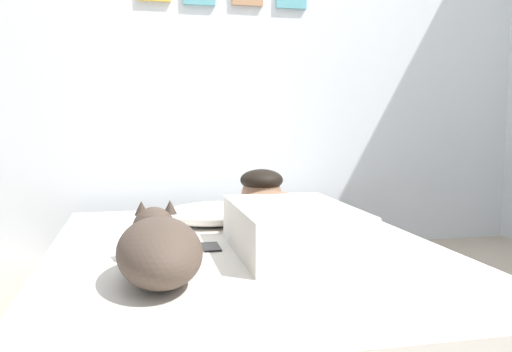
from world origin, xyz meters
TOP-DOWN VIEW (x-y plane):
  - ground_plane at (0.00, 0.00)m, footprint 11.71×11.71m
  - back_wall at (-0.00, 1.45)m, footprint 3.85×0.12m
  - bed at (-0.10, 0.24)m, footprint 1.56×1.98m
  - pillow at (-0.15, 0.71)m, footprint 0.52×0.32m
  - person_lying at (0.05, 0.28)m, footprint 0.43×0.92m
  - dog at (-0.45, -0.11)m, footprint 0.26×0.57m
  - coffee_cup at (0.11, 0.72)m, footprint 0.12×0.09m
  - cell_phone at (-0.24, 0.27)m, footprint 0.07×0.14m

SIDE VIEW (x-z plane):
  - ground_plane at x=0.00m, z-range 0.00..0.00m
  - bed at x=-0.10m, z-range 0.00..0.30m
  - cell_phone at x=-0.24m, z-range 0.30..0.31m
  - coffee_cup at x=0.11m, z-range 0.30..0.37m
  - pillow at x=-0.15m, z-range 0.30..0.41m
  - dog at x=-0.45m, z-range 0.29..0.51m
  - person_lying at x=0.05m, z-range 0.27..0.54m
  - back_wall at x=0.00m, z-range 0.00..2.50m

